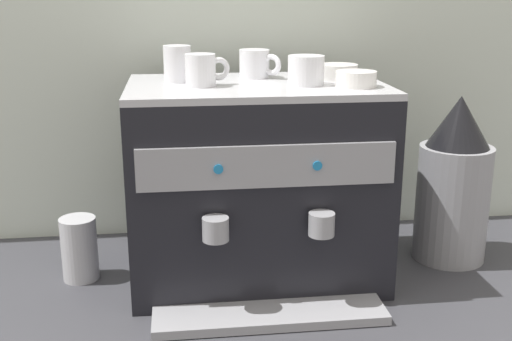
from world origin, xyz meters
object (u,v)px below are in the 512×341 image
object	(u,v)px
ceramic_cup_3	(306,70)
ceramic_bowl_1	(356,79)
ceramic_cup_2	(177,63)
milk_pitcher	(79,249)
ceramic_cup_0	(256,64)
espresso_machine	(256,183)
coffee_grinder	(454,184)
ceramic_cup_1	(202,70)
ceramic_bowl_0	(338,72)

from	to	relation	value
ceramic_cup_3	ceramic_bowl_1	size ratio (longest dim) A/B	1.31
ceramic_cup_2	ceramic_bowl_1	xyz separation A→B (m)	(0.39, -0.13, -0.03)
ceramic_cup_3	milk_pitcher	xyz separation A→B (m)	(-0.54, 0.05, -0.43)
ceramic_bowl_1	milk_pitcher	world-z (taller)	ceramic_bowl_1
ceramic_cup_0	ceramic_cup_2	bearing A→B (deg)	-168.23
espresso_machine	ceramic_cup_0	xyz separation A→B (m)	(0.01, 0.10, 0.27)
ceramic_cup_2	coffee_grinder	distance (m)	0.76
ceramic_bowl_1	coffee_grinder	distance (m)	0.43
ceramic_cup_2	coffee_grinder	world-z (taller)	ceramic_cup_2
ceramic_cup_1	ceramic_cup_2	world-z (taller)	ceramic_cup_2
coffee_grinder	milk_pitcher	bearing A→B (deg)	-179.42
espresso_machine	ceramic_cup_0	world-z (taller)	ceramic_cup_0
ceramic_cup_1	milk_pitcher	distance (m)	0.53
ceramic_cup_1	ceramic_cup_3	distance (m)	0.23
ceramic_cup_2	milk_pitcher	distance (m)	0.51
ceramic_cup_3	ceramic_bowl_0	size ratio (longest dim) A/B	1.26
ceramic_cup_2	ceramic_cup_3	size ratio (longest dim) A/B	0.90
ceramic_cup_3	coffee_grinder	distance (m)	0.51
ceramic_cup_0	milk_pitcher	world-z (taller)	ceramic_cup_0
ceramic_bowl_0	milk_pitcher	xyz separation A→B (m)	(-0.63, -0.01, -0.41)
ceramic_cup_3	coffee_grinder	size ratio (longest dim) A/B	0.28
coffee_grinder	milk_pitcher	xyz separation A→B (m)	(-0.95, -0.01, -0.12)
espresso_machine	ceramic_cup_3	size ratio (longest dim) A/B	4.96
ceramic_cup_1	milk_pitcher	size ratio (longest dim) A/B	0.65
ceramic_cup_0	ceramic_cup_3	world-z (taller)	ceramic_cup_0
ceramic_bowl_1	ceramic_bowl_0	bearing A→B (deg)	96.35
espresso_machine	ceramic_cup_1	world-z (taller)	ceramic_cup_1
ceramic_cup_0	ceramic_bowl_1	size ratio (longest dim) A/B	1.09
ceramic_bowl_1	milk_pitcher	bearing A→B (deg)	171.24
ceramic_bowl_0	espresso_machine	bearing A→B (deg)	-169.32
ceramic_cup_2	milk_pitcher	size ratio (longest dim) A/B	0.68
ceramic_cup_2	coffee_grinder	bearing A→B (deg)	-1.91
ceramic_cup_0	ceramic_bowl_1	world-z (taller)	ceramic_cup_0
espresso_machine	ceramic_bowl_1	xyz separation A→B (m)	(0.21, -0.08, 0.26)
ceramic_bowl_0	milk_pitcher	bearing A→B (deg)	-178.69
espresso_machine	coffee_grinder	size ratio (longest dim) A/B	1.37
ceramic_bowl_1	milk_pitcher	distance (m)	0.77
ceramic_bowl_0	ceramic_bowl_1	world-z (taller)	ceramic_bowl_0
ceramic_cup_3	ceramic_bowl_1	distance (m)	0.11
ceramic_cup_0	milk_pitcher	bearing A→B (deg)	-170.72
ceramic_cup_1	ceramic_cup_3	bearing A→B (deg)	-1.82
ceramic_bowl_1	coffee_grinder	bearing A→B (deg)	19.80
ceramic_bowl_1	coffee_grinder	xyz separation A→B (m)	(0.30, 0.11, -0.29)
ceramic_cup_3	milk_pitcher	size ratio (longest dim) A/B	0.76
ceramic_cup_1	ceramic_bowl_1	xyz separation A→B (m)	(0.34, -0.05, -0.02)
espresso_machine	coffee_grinder	distance (m)	0.52
coffee_grinder	milk_pitcher	world-z (taller)	coffee_grinder
coffee_grinder	espresso_machine	bearing A→B (deg)	-176.33
milk_pitcher	ceramic_cup_0	bearing A→B (deg)	9.28
coffee_grinder	ceramic_cup_0	bearing A→B (deg)	172.93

